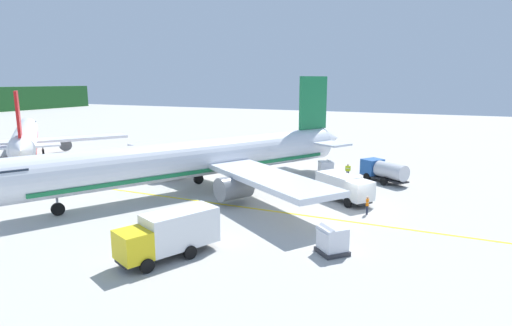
% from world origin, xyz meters
% --- Properties ---
extents(ground, '(240.00, 320.00, 0.20)m').
position_xyz_m(ground, '(0.00, 48.00, -0.10)').
color(ground, '#B7B5AD').
extents(airliner_foreground, '(38.17, 32.31, 11.90)m').
position_xyz_m(airliner_foreground, '(0.36, 16.35, 3.39)').
color(airliner_foreground, silver).
rests_on(airliner_foreground, ground).
extents(airliner_mid_apron, '(25.55, 29.45, 10.15)m').
position_xyz_m(airliner_mid_apron, '(6.97, 52.00, 2.89)').
color(airliner_mid_apron, white).
rests_on(airliner_mid_apron, ground).
extents(service_truck_fuel, '(5.44, 6.24, 2.46)m').
position_xyz_m(service_truck_fuel, '(2.39, 1.85, 1.43)').
color(service_truck_fuel, white).
rests_on(service_truck_fuel, ground).
extents(service_truck_baggage, '(7.03, 4.73, 2.99)m').
position_xyz_m(service_truck_baggage, '(-15.34, 9.16, 1.64)').
color(service_truck_baggage, yellow).
rests_on(service_truck_baggage, ground).
extents(service_truck_catering, '(4.77, 5.70, 2.40)m').
position_xyz_m(service_truck_catering, '(11.84, -0.52, 1.39)').
color(service_truck_catering, '#2659A5').
rests_on(service_truck_catering, ground).
extents(cargo_container_near, '(2.54, 2.54, 1.98)m').
position_xyz_m(cargo_container_near, '(-10.41, -0.30, 0.93)').
color(cargo_container_near, '#333338').
rests_on(cargo_container_near, ground).
extents(cargo_container_mid, '(2.38, 2.38, 1.94)m').
position_xyz_m(cargo_container_mid, '(12.16, 6.25, 0.92)').
color(cargo_container_mid, '#333338').
rests_on(cargo_container_mid, ground).
extents(crew_marshaller, '(0.63, 0.25, 1.60)m').
position_xyz_m(crew_marshaller, '(-0.90, -0.94, 0.94)').
color(crew_marshaller, '#191E33').
rests_on(crew_marshaller, ground).
extents(crew_loader_left, '(0.33, 0.61, 1.71)m').
position_xyz_m(crew_loader_left, '(12.18, 3.61, 1.01)').
color(crew_loader_left, '#191E33').
rests_on(crew_loader_left, ground).
extents(apron_guide_line, '(0.30, 60.00, 0.01)m').
position_xyz_m(apron_guide_line, '(-3.43, 11.62, 0.01)').
color(apron_guide_line, yellow).
rests_on(apron_guide_line, ground).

